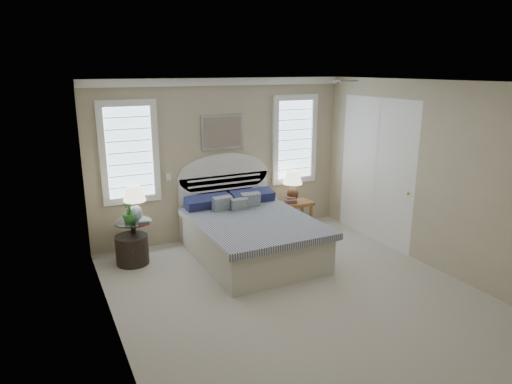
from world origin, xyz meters
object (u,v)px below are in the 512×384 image
object	(u,v)px
side_table_left	(134,236)
nightstand_right	(297,209)
lamp_right	(293,183)
lamp_left	(135,200)
bed	(249,232)
floor_pot	(132,250)

from	to	relation	value
side_table_left	nightstand_right	size ratio (longest dim) A/B	1.19
nightstand_right	lamp_right	xyz separation A→B (m)	(-0.08, 0.05, 0.49)
nightstand_right	lamp_left	bearing A→B (deg)	-177.70
bed	lamp_right	size ratio (longest dim) A/B	4.01
floor_pot	side_table_left	bearing A→B (deg)	60.88
bed	side_table_left	distance (m)	1.75
floor_pot	nightstand_right	bearing A→B (deg)	4.00
bed	floor_pot	world-z (taller)	bed
side_table_left	nightstand_right	distance (m)	2.95
side_table_left	lamp_left	bearing A→B (deg)	-20.14
bed	lamp_left	size ratio (longest dim) A/B	4.16
nightstand_right	side_table_left	bearing A→B (deg)	-178.06
floor_pot	bed	bearing A→B (deg)	-15.72
bed	lamp_left	distance (m)	1.80
nightstand_right	floor_pot	size ratio (longest dim) A/B	1.09
bed	floor_pot	xyz separation A→B (m)	(-1.71, 0.48, -0.16)
side_table_left	lamp_left	size ratio (longest dim) A/B	1.15
nightstand_right	lamp_right	world-z (taller)	lamp_right
side_table_left	lamp_right	bearing A→B (deg)	2.92
floor_pot	lamp_right	xyz separation A→B (m)	(2.93, 0.26, 0.65)
bed	nightstand_right	xyz separation A→B (m)	(1.30, 0.69, 0.00)
nightstand_right	floor_pot	distance (m)	3.02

